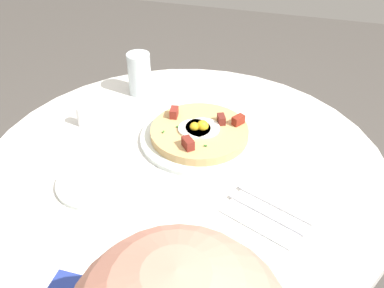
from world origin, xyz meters
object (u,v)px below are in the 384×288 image
at_px(dining_table, 185,210).
at_px(breakfast_pizza, 200,132).
at_px(water_glass, 139,74).
at_px(salt_shaker, 82,116).
at_px(bread_plate, 96,182).
at_px(pizza_plate, 199,138).
at_px(knife, 266,214).
at_px(fork, 275,204).

relative_size(dining_table, breakfast_pizza, 3.91).
xyz_separation_m(water_glass, salt_shaker, (-0.09, -0.21, -0.04)).
bearing_deg(water_glass, dining_table, -52.05).
relative_size(bread_plate, salt_shaker, 3.26).
bearing_deg(pizza_plate, knife, -47.59).
height_order(water_glass, salt_shaker, water_glass).
height_order(breakfast_pizza, bread_plate, breakfast_pizza).
xyz_separation_m(bread_plate, water_glass, (-0.05, 0.42, 0.06)).
relative_size(bread_plate, water_glass, 1.42).
xyz_separation_m(breakfast_pizza, salt_shaker, (-0.32, -0.02, 0.00)).
distance_m(pizza_plate, bread_plate, 0.29).
height_order(dining_table, fork, fork).
bearing_deg(water_glass, pizza_plate, -38.43).
height_order(breakfast_pizza, water_glass, water_glass).
height_order(bread_plate, fork, bread_plate).
relative_size(dining_table, water_glass, 7.80).
bearing_deg(water_glass, breakfast_pizza, -38.40).
bearing_deg(water_glass, knife, -43.06).
xyz_separation_m(knife, water_glass, (-0.44, 0.41, 0.06)).
height_order(fork, water_glass, water_glass).
bearing_deg(salt_shaker, knife, -21.27).
bearing_deg(breakfast_pizza, salt_shaker, -176.46).
xyz_separation_m(knife, salt_shaker, (-0.53, 0.21, 0.02)).
relative_size(fork, knife, 1.00).
relative_size(water_glass, salt_shaker, 2.29).
distance_m(dining_table, knife, 0.30).
distance_m(bread_plate, salt_shaker, 0.25).
bearing_deg(knife, bread_plate, 23.90).
xyz_separation_m(fork, water_glass, (-0.45, 0.38, 0.06)).
bearing_deg(pizza_plate, salt_shaker, -176.44).
bearing_deg(fork, pizza_plate, -18.07).
bearing_deg(pizza_plate, bread_plate, -128.27).
height_order(knife, salt_shaker, salt_shaker).
xyz_separation_m(pizza_plate, fork, (0.22, -0.19, 0.00)).
bearing_deg(dining_table, breakfast_pizza, 83.38).
distance_m(water_glass, salt_shaker, 0.23).
bearing_deg(pizza_plate, breakfast_pizza, -12.29).
bearing_deg(bread_plate, water_glass, 97.10).
distance_m(fork, water_glass, 0.59).
bearing_deg(dining_table, pizza_plate, 83.60).
distance_m(dining_table, breakfast_pizza, 0.21).
xyz_separation_m(breakfast_pizza, water_glass, (-0.23, 0.19, 0.04)).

